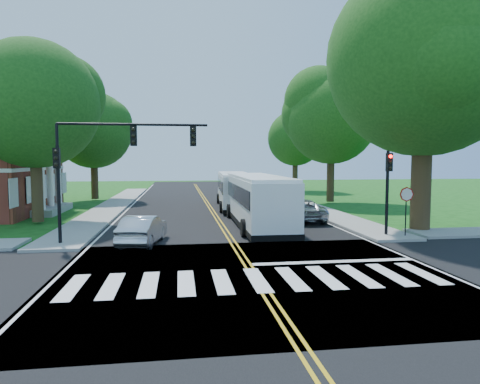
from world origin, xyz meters
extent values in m
plane|color=#144611|center=(0.00, 0.00, 0.00)|extent=(140.00, 140.00, 0.00)
cube|color=black|center=(0.00, 18.00, 0.01)|extent=(14.00, 96.00, 0.01)
cube|color=black|center=(0.00, 0.00, 0.01)|extent=(60.00, 12.00, 0.01)
cube|color=gold|center=(0.00, 22.00, 0.01)|extent=(0.36, 70.00, 0.01)
cube|color=silver|center=(-6.80, 22.00, 0.01)|extent=(0.12, 70.00, 0.01)
cube|color=silver|center=(6.80, 22.00, 0.01)|extent=(0.12, 70.00, 0.01)
cube|color=silver|center=(0.00, -0.50, 0.02)|extent=(12.60, 3.00, 0.01)
cube|color=silver|center=(3.50, 1.60, 0.02)|extent=(6.60, 0.40, 0.01)
cube|color=gray|center=(-8.30, 25.00, 0.07)|extent=(2.60, 40.00, 0.15)
cube|color=gray|center=(8.30, 25.00, 0.07)|extent=(2.60, 40.00, 0.15)
cylinder|color=#392616|center=(11.00, 8.00, 3.15)|extent=(1.10, 1.10, 6.00)
sphere|color=#2B671E|center=(11.00, 8.00, 9.66)|extent=(10.80, 10.80, 10.80)
cylinder|color=#392616|center=(-11.50, 14.00, 2.55)|extent=(0.70, 0.70, 4.80)
sphere|color=#2B671E|center=(-11.50, 14.00, 7.55)|extent=(8.00, 8.00, 8.00)
cylinder|color=#392616|center=(-11.00, 30.00, 2.35)|extent=(0.70, 0.70, 4.40)
sphere|color=#2B671E|center=(-11.00, 30.00, 7.02)|extent=(7.60, 7.60, 7.60)
cylinder|color=#392616|center=(11.50, 24.00, 2.65)|extent=(0.70, 0.70, 5.00)
sphere|color=#2B671E|center=(11.50, 24.00, 7.88)|extent=(8.40, 8.40, 8.40)
cylinder|color=#392616|center=(12.50, 40.00, 2.35)|extent=(0.70, 0.70, 4.40)
sphere|color=#2B671E|center=(12.50, 40.00, 6.89)|extent=(7.20, 7.20, 7.20)
cube|color=silver|center=(-12.40, 20.00, 4.40)|extent=(1.40, 6.00, 0.45)
cube|color=gray|center=(-12.40, 20.00, 0.25)|extent=(1.80, 6.00, 0.50)
cylinder|color=silver|center=(-12.40, 17.80, 2.10)|extent=(0.50, 0.50, 4.20)
cylinder|color=silver|center=(-12.40, 20.00, 2.10)|extent=(0.50, 0.50, 4.20)
cylinder|color=silver|center=(-12.40, 22.20, 2.10)|extent=(0.50, 0.50, 4.20)
cylinder|color=black|center=(-8.20, 6.50, 2.45)|extent=(0.16, 0.16, 4.60)
cube|color=black|center=(-8.20, 6.35, 4.15)|extent=(0.30, 0.22, 0.95)
sphere|color=black|center=(-8.20, 6.21, 4.45)|extent=(0.18, 0.18, 0.18)
cylinder|color=black|center=(-4.70, 6.50, 5.75)|extent=(7.00, 0.12, 0.12)
cube|color=black|center=(-4.70, 6.35, 5.20)|extent=(0.30, 0.22, 0.95)
cube|color=black|center=(-1.90, 6.35, 5.20)|extent=(0.30, 0.22, 0.95)
cylinder|color=black|center=(8.20, 6.50, 2.35)|extent=(0.16, 0.16, 4.40)
cube|color=black|center=(8.20, 6.35, 3.95)|extent=(0.30, 0.22, 0.95)
sphere|color=#FF0A05|center=(8.20, 6.21, 4.25)|extent=(0.18, 0.18, 0.18)
cylinder|color=black|center=(9.00, 6.00, 1.25)|extent=(0.06, 0.06, 2.20)
cylinder|color=#A50A07|center=(9.00, 5.97, 2.30)|extent=(0.76, 0.04, 0.76)
cube|color=white|center=(2.14, 11.13, 1.57)|extent=(2.73, 11.89, 2.76)
cube|color=black|center=(2.14, 11.13, 2.07)|extent=(2.79, 11.06, 0.95)
cube|color=black|center=(2.22, 17.11, 1.92)|extent=(2.46, 0.13, 1.61)
cube|color=orange|center=(2.22, 17.11, 2.82)|extent=(1.71, 0.12, 0.32)
cube|color=black|center=(2.14, 11.13, 0.34)|extent=(2.78, 11.99, 0.30)
cube|color=white|center=(2.14, 11.13, 3.01)|extent=(2.67, 11.53, 0.22)
cylinder|color=black|center=(3.50, 15.03, 0.49)|extent=(0.33, 0.97, 0.96)
cylinder|color=black|center=(0.89, 15.07, 0.49)|extent=(0.33, 0.97, 0.96)
cylinder|color=black|center=(3.39, 7.50, 0.49)|extent=(0.33, 0.97, 0.96)
cylinder|color=black|center=(0.78, 7.53, 0.49)|extent=(0.33, 0.97, 0.96)
cube|color=white|center=(2.07, 21.42, 1.49)|extent=(3.08, 11.38, 2.62)
cube|color=black|center=(2.07, 21.42, 1.97)|extent=(3.10, 10.59, 0.91)
cube|color=black|center=(2.40, 27.09, 1.82)|extent=(2.34, 0.24, 1.53)
cube|color=orange|center=(2.40, 27.09, 2.68)|extent=(1.62, 0.19, 0.31)
cube|color=black|center=(2.07, 21.42, 0.33)|extent=(3.14, 11.48, 0.29)
cube|color=white|center=(2.07, 21.42, 2.85)|extent=(3.01, 11.04, 0.21)
cylinder|color=black|center=(3.52, 25.06, 0.47)|extent=(0.36, 0.93, 0.92)
cylinder|color=black|center=(1.04, 25.21, 0.47)|extent=(0.36, 0.93, 0.92)
cylinder|color=black|center=(3.11, 17.92, 0.47)|extent=(0.36, 0.93, 0.92)
cylinder|color=black|center=(0.63, 18.07, 0.47)|extent=(0.36, 0.93, 0.92)
imported|color=silver|center=(-4.35, 6.35, 0.71)|extent=(2.21, 4.44, 1.40)
imported|color=#B8BABF|center=(5.38, 12.95, 0.74)|extent=(2.42, 5.22, 1.45)
imported|color=black|center=(5.27, 18.19, 0.66)|extent=(2.11, 4.57, 1.29)
camera|label=1|loc=(-2.59, -14.50, 4.07)|focal=32.00mm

